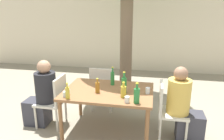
# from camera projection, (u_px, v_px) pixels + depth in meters

# --- Properties ---
(ground_plane) EXTENTS (30.00, 30.00, 0.00)m
(ground_plane) POSITION_uv_depth(u_px,v_px,m) (109.00, 130.00, 3.67)
(ground_plane) COLOR gray
(cafe_building_wall) EXTENTS (10.00, 0.08, 2.80)m
(cafe_building_wall) POSITION_uv_depth(u_px,v_px,m) (133.00, 26.00, 6.79)
(cafe_building_wall) COLOR beige
(cafe_building_wall) RESTS_ON ground_plane
(dining_table_front) EXTENTS (1.40, 1.00, 0.72)m
(dining_table_front) POSITION_uv_depth(u_px,v_px,m) (108.00, 95.00, 3.49)
(dining_table_front) COLOR brown
(dining_table_front) RESTS_ON ground_plane
(patio_chair_0) EXTENTS (0.44, 0.44, 0.89)m
(patio_chair_0) POSITION_uv_depth(u_px,v_px,m) (55.00, 98.00, 3.70)
(patio_chair_0) COLOR beige
(patio_chair_0) RESTS_ON ground_plane
(patio_chair_1) EXTENTS (0.44, 0.44, 0.89)m
(patio_chair_1) POSITION_uv_depth(u_px,v_px,m) (168.00, 108.00, 3.36)
(patio_chair_1) COLOR beige
(patio_chair_1) RESTS_ON ground_plane
(patio_chair_2) EXTENTS (0.44, 0.44, 0.89)m
(patio_chair_2) POSITION_uv_depth(u_px,v_px,m) (102.00, 86.00, 4.27)
(patio_chair_2) COLOR beige
(patio_chair_2) RESTS_ON ground_plane
(person_seated_0) EXTENTS (0.58, 0.35, 1.17)m
(person_seated_0) POSITION_uv_depth(u_px,v_px,m) (42.00, 96.00, 3.74)
(person_seated_0) COLOR #383842
(person_seated_0) RESTS_ON ground_plane
(person_seated_1) EXTENTS (0.57, 0.34, 1.17)m
(person_seated_1) POSITION_uv_depth(u_px,v_px,m) (184.00, 108.00, 3.31)
(person_seated_1) COLOR #383842
(person_seated_1) RESTS_ON ground_plane
(green_bottle_0) EXTENTS (0.07, 0.07, 0.32)m
(green_bottle_0) POSITION_uv_depth(u_px,v_px,m) (113.00, 78.00, 3.67)
(green_bottle_0) COLOR #287A38
(green_bottle_0) RESTS_ON dining_table_front
(amber_bottle_1) EXTENTS (0.07, 0.07, 0.23)m
(amber_bottle_1) POSITION_uv_depth(u_px,v_px,m) (97.00, 87.00, 3.35)
(amber_bottle_1) COLOR #9E661E
(amber_bottle_1) RESTS_ON dining_table_front
(green_bottle_2) EXTENTS (0.08, 0.08, 0.29)m
(green_bottle_2) POSITION_uv_depth(u_px,v_px,m) (137.00, 95.00, 2.98)
(green_bottle_2) COLOR #287A38
(green_bottle_2) RESTS_ON dining_table_front
(oil_cruet_3) EXTENTS (0.06, 0.06, 0.24)m
(oil_cruet_3) POSITION_uv_depth(u_px,v_px,m) (67.00, 93.00, 3.13)
(oil_cruet_3) COLOR gold
(oil_cruet_3) RESTS_ON dining_table_front
(oil_cruet_4) EXTENTS (0.08, 0.08, 0.23)m
(oil_cruet_4) POSITION_uv_depth(u_px,v_px,m) (123.00, 91.00, 3.19)
(oil_cruet_4) COLOR gold
(oil_cruet_4) RESTS_ON dining_table_front
(green_bottle_5) EXTENTS (0.08, 0.08, 0.34)m
(green_bottle_5) POSITION_uv_depth(u_px,v_px,m) (124.00, 85.00, 3.34)
(green_bottle_5) COLOR #287A38
(green_bottle_5) RESTS_ON dining_table_front
(drinking_glass_0) EXTENTS (0.07, 0.07, 0.09)m
(drinking_glass_0) POSITION_uv_depth(u_px,v_px,m) (65.00, 94.00, 3.20)
(drinking_glass_0) COLOR silver
(drinking_glass_0) RESTS_ON dining_table_front
(drinking_glass_1) EXTENTS (0.06, 0.06, 0.08)m
(drinking_glass_1) POSITION_uv_depth(u_px,v_px,m) (68.00, 92.00, 3.30)
(drinking_glass_1) COLOR silver
(drinking_glass_1) RESTS_ON dining_table_front
(drinking_glass_2) EXTENTS (0.07, 0.07, 0.10)m
(drinking_glass_2) POSITION_uv_depth(u_px,v_px,m) (148.00, 91.00, 3.32)
(drinking_glass_2) COLOR white
(drinking_glass_2) RESTS_ON dining_table_front
(drinking_glass_3) EXTENTS (0.07, 0.07, 0.09)m
(drinking_glass_3) POSITION_uv_depth(u_px,v_px,m) (127.00, 100.00, 3.02)
(drinking_glass_3) COLOR silver
(drinking_glass_3) RESTS_ON dining_table_front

